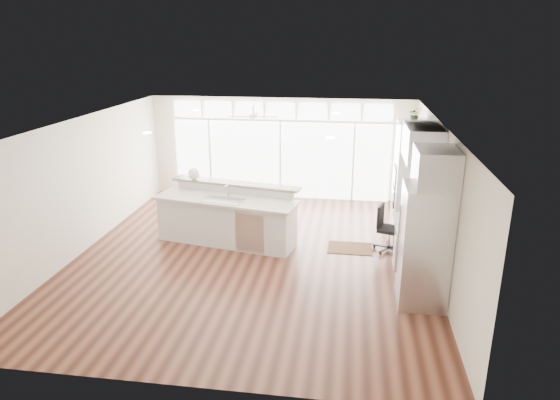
# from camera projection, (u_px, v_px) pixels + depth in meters

# --- Properties ---
(floor) EXTENTS (7.00, 8.00, 0.02)m
(floor) POSITION_uv_depth(u_px,v_px,m) (253.00, 256.00, 10.07)
(floor) COLOR #421E14
(floor) RESTS_ON ground
(ceiling) EXTENTS (7.00, 8.00, 0.02)m
(ceiling) POSITION_uv_depth(u_px,v_px,m) (250.00, 123.00, 9.22)
(ceiling) COLOR silver
(ceiling) RESTS_ON wall_back
(wall_back) EXTENTS (7.00, 0.04, 2.70)m
(wall_back) POSITION_uv_depth(u_px,v_px,m) (281.00, 148.00, 13.40)
(wall_back) COLOR #EEE8CF
(wall_back) RESTS_ON floor
(wall_front) EXTENTS (7.00, 0.04, 2.70)m
(wall_front) POSITION_uv_depth(u_px,v_px,m) (185.00, 292.00, 5.88)
(wall_front) COLOR #EEE8CF
(wall_front) RESTS_ON floor
(wall_left) EXTENTS (0.04, 8.00, 2.70)m
(wall_left) POSITION_uv_depth(u_px,v_px,m) (83.00, 185.00, 10.12)
(wall_left) COLOR #EEE8CF
(wall_left) RESTS_ON floor
(wall_right) EXTENTS (0.04, 8.00, 2.70)m
(wall_right) POSITION_uv_depth(u_px,v_px,m) (438.00, 200.00, 9.17)
(wall_right) COLOR #EEE8CF
(wall_right) RESTS_ON floor
(glass_wall) EXTENTS (5.80, 0.06, 2.08)m
(glass_wall) POSITION_uv_depth(u_px,v_px,m) (281.00, 160.00, 13.44)
(glass_wall) COLOR white
(glass_wall) RESTS_ON wall_back
(transom_row) EXTENTS (5.90, 0.06, 0.40)m
(transom_row) POSITION_uv_depth(u_px,v_px,m) (281.00, 110.00, 13.02)
(transom_row) COLOR white
(transom_row) RESTS_ON wall_back
(desk_window) EXTENTS (0.04, 0.85, 0.85)m
(desk_window) POSITION_uv_depth(u_px,v_px,m) (435.00, 185.00, 9.39)
(desk_window) COLOR white
(desk_window) RESTS_ON wall_right
(ceiling_fan) EXTENTS (1.16, 1.16, 0.32)m
(ceiling_fan) POSITION_uv_depth(u_px,v_px,m) (253.00, 112.00, 11.99)
(ceiling_fan) COLOR white
(ceiling_fan) RESTS_ON ceiling
(recessed_lights) EXTENTS (3.40, 3.00, 0.02)m
(recessed_lights) POSITION_uv_depth(u_px,v_px,m) (253.00, 122.00, 9.41)
(recessed_lights) COLOR white
(recessed_lights) RESTS_ON ceiling
(oven_cabinet) EXTENTS (0.64, 1.20, 2.50)m
(oven_cabinet) POSITION_uv_depth(u_px,v_px,m) (410.00, 179.00, 10.93)
(oven_cabinet) COLOR silver
(oven_cabinet) RESTS_ON floor
(desk_nook) EXTENTS (0.72, 1.30, 0.76)m
(desk_nook) POSITION_uv_depth(u_px,v_px,m) (412.00, 241.00, 9.80)
(desk_nook) COLOR silver
(desk_nook) RESTS_ON floor
(upper_cabinets) EXTENTS (0.64, 1.30, 0.64)m
(upper_cabinets) POSITION_uv_depth(u_px,v_px,m) (423.00, 143.00, 9.18)
(upper_cabinets) COLOR silver
(upper_cabinets) RESTS_ON wall_right
(refrigerator) EXTENTS (0.76, 0.90, 2.00)m
(refrigerator) POSITION_uv_depth(u_px,v_px,m) (424.00, 245.00, 8.06)
(refrigerator) COLOR silver
(refrigerator) RESTS_ON floor
(fridge_cabinet) EXTENTS (0.64, 0.90, 0.60)m
(fridge_cabinet) POSITION_uv_depth(u_px,v_px,m) (436.00, 168.00, 7.64)
(fridge_cabinet) COLOR silver
(fridge_cabinet) RESTS_ON wall_right
(framed_photos) EXTENTS (0.06, 0.22, 0.80)m
(framed_photos) POSITION_uv_depth(u_px,v_px,m) (429.00, 184.00, 10.02)
(framed_photos) COLOR black
(framed_photos) RESTS_ON wall_right
(kitchen_island) EXTENTS (3.21, 1.73, 1.21)m
(kitchen_island) POSITION_uv_depth(u_px,v_px,m) (226.00, 216.00, 10.54)
(kitchen_island) COLOR silver
(kitchen_island) RESTS_ON floor
(rug) EXTENTS (0.93, 0.68, 0.01)m
(rug) POSITION_uv_depth(u_px,v_px,m) (350.00, 248.00, 10.42)
(rug) COLOR #3A2112
(rug) RESTS_ON floor
(office_chair) EXTENTS (0.61, 0.59, 0.95)m
(office_chair) POSITION_uv_depth(u_px,v_px,m) (390.00, 229.00, 10.17)
(office_chair) COLOR black
(office_chair) RESTS_ON floor
(fishbowl) EXTENTS (0.31, 0.31, 0.26)m
(fishbowl) POSITION_uv_depth(u_px,v_px,m) (194.00, 174.00, 10.97)
(fishbowl) COLOR white
(fishbowl) RESTS_ON kitchen_island
(monitor) EXTENTS (0.16, 0.50, 0.41)m
(monitor) POSITION_uv_depth(u_px,v_px,m) (410.00, 213.00, 9.63)
(monitor) COLOR black
(monitor) RESTS_ON desk_nook
(keyboard) EXTENTS (0.12, 0.29, 0.01)m
(keyboard) POSITION_uv_depth(u_px,v_px,m) (400.00, 222.00, 9.71)
(keyboard) COLOR silver
(keyboard) RESTS_ON desk_nook
(potted_plant) EXTENTS (0.29, 0.32, 0.24)m
(potted_plant) POSITION_uv_depth(u_px,v_px,m) (415.00, 116.00, 10.51)
(potted_plant) COLOR #2C5223
(potted_plant) RESTS_ON oven_cabinet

